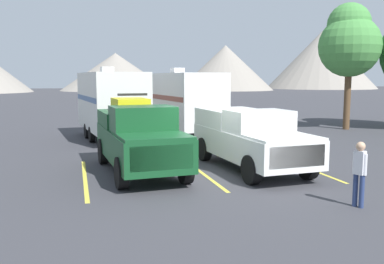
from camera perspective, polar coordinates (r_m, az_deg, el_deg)
ground_plane at (r=13.38m, az=2.15°, el=-6.10°), size 240.00×240.00×0.00m
pickup_truck_a at (r=14.13m, az=-7.20°, el=-0.48°), size 2.49×5.67×2.56m
pickup_truck_b at (r=14.72m, az=7.59°, el=-0.54°), size 2.54×5.75×2.04m
lot_stripe_a at (r=13.66m, az=-14.15°, el=-6.02°), size 0.12×5.50×0.01m
lot_stripe_b at (r=14.21m, az=1.07°, el=-5.28°), size 0.12×5.50×0.01m
lot_stripe_c at (r=15.65m, az=14.28°, el=-4.34°), size 0.12×5.50×0.01m
camper_trailer_a at (r=21.83m, az=-10.76°, el=4.09°), size 3.21×7.36×3.65m
camper_trailer_b at (r=22.83m, az=-1.13°, el=4.33°), size 3.14×7.58×3.64m
person_a at (r=10.93m, az=21.53°, el=-4.72°), size 0.27×0.33×1.59m
tree_a at (r=27.30m, az=20.35°, el=11.34°), size 3.62×3.62×7.48m
mountain_ridge at (r=106.48m, az=-11.33°, el=8.77°), size 153.66×41.25×16.54m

